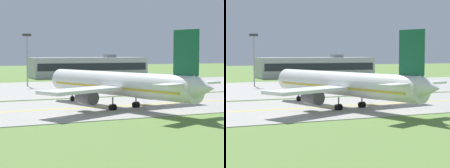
# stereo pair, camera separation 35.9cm
# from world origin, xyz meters

# --- Properties ---
(ground_plane) EXTENTS (500.00, 500.00, 0.00)m
(ground_plane) POSITION_xyz_m (0.00, 0.00, 0.00)
(ground_plane) COLOR olive
(taxiway_strip) EXTENTS (240.00, 28.00, 0.10)m
(taxiway_strip) POSITION_xyz_m (0.00, 0.00, 0.05)
(taxiway_strip) COLOR #9E9B93
(taxiway_strip) RESTS_ON ground
(apron_pad) EXTENTS (140.00, 52.00, 0.10)m
(apron_pad) POSITION_xyz_m (10.00, 42.00, 0.05)
(apron_pad) COLOR #9E9B93
(apron_pad) RESTS_ON ground
(taxiway_centreline) EXTENTS (220.00, 0.60, 0.01)m
(taxiway_centreline) POSITION_xyz_m (0.00, 0.00, 0.11)
(taxiway_centreline) COLOR yellow
(taxiway_centreline) RESTS_ON taxiway_strip
(airplane_lead) EXTENTS (31.88, 38.87, 12.70)m
(airplane_lead) POSITION_xyz_m (-5.25, -2.56, 4.13)
(airplane_lead) COLOR white
(airplane_lead) RESTS_ON ground
(service_truck_baggage) EXTENTS (6.54, 2.72, 2.59)m
(service_truck_baggage) POSITION_xyz_m (-2.14, 24.61, 1.18)
(service_truck_baggage) COLOR red
(service_truck_baggage) RESTS_ON ground
(service_truck_fuel) EXTENTS (5.39, 5.94, 2.65)m
(service_truck_fuel) POSITION_xyz_m (11.89, 50.85, 1.53)
(service_truck_fuel) COLOR orange
(service_truck_fuel) RESTS_ON ground
(terminal_building) EXTENTS (45.18, 12.77, 8.81)m
(terminal_building) POSITION_xyz_m (23.77, 88.95, 3.82)
(terminal_building) COLOR #B2B2B7
(terminal_building) RESTS_ON ground
(apron_light_mast) EXTENTS (2.40, 0.50, 14.70)m
(apron_light_mast) POSITION_xyz_m (-8.57, 51.38, 9.33)
(apron_light_mast) COLOR gray
(apron_light_mast) RESTS_ON ground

